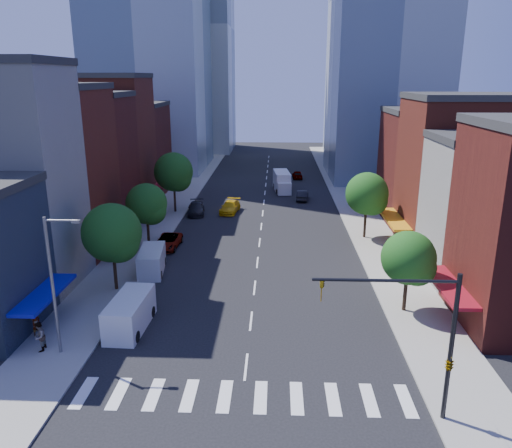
{
  "coord_description": "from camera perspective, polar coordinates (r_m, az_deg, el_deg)",
  "views": [
    {
      "loc": [
        1.73,
        -26.85,
        17.1
      ],
      "look_at": [
        0.03,
        14.11,
        5.0
      ],
      "focal_mm": 35.0,
      "sensor_mm": 36.0,
      "label": 1
    }
  ],
  "objects": [
    {
      "name": "ground",
      "position": [
        31.88,
        -1.15,
        -16.0
      ],
      "size": [
        220.0,
        220.0,
        0.0
      ],
      "primitive_type": "plane",
      "color": "black",
      "rests_on": "ground"
    },
    {
      "name": "sidewalk_left",
      "position": [
        70.44,
        -9.36,
        2.24
      ],
      "size": [
        5.0,
        120.0,
        0.15
      ],
      "primitive_type": "cube",
      "color": "gray",
      "rests_on": "ground"
    },
    {
      "name": "sidewalk_right",
      "position": [
        69.82,
        11.18,
        2.02
      ],
      "size": [
        5.0,
        120.0,
        0.15
      ],
      "primitive_type": "cube",
      "color": "gray",
      "rests_on": "ground"
    },
    {
      "name": "crosswalk",
      "position": [
        29.4,
        -1.52,
        -19.13
      ],
      "size": [
        19.0,
        3.0,
        0.01
      ],
      "primitive_type": "cube",
      "color": "silver",
      "rests_on": "ground"
    },
    {
      "name": "bldg_left_2",
      "position": [
        53.3,
        -23.01,
        5.31
      ],
      "size": [
        12.0,
        9.0,
        16.0
      ],
      "primitive_type": "cube",
      "color": "maroon",
      "rests_on": "ground"
    },
    {
      "name": "bldg_left_3",
      "position": [
        61.06,
        -19.64,
        6.45
      ],
      "size": [
        12.0,
        8.0,
        15.0
      ],
      "primitive_type": "cube",
      "color": "#4F1713",
      "rests_on": "ground"
    },
    {
      "name": "bldg_left_4",
      "position": [
        68.78,
        -17.14,
        8.55
      ],
      "size": [
        12.0,
        9.0,
        17.0
      ],
      "primitive_type": "cube",
      "color": "maroon",
      "rests_on": "ground"
    },
    {
      "name": "bldg_left_5",
      "position": [
        77.99,
        -14.74,
        8.1
      ],
      "size": [
        12.0,
        10.0,
        13.0
      ],
      "primitive_type": "cube",
      "color": "#4F1713",
      "rests_on": "ground"
    },
    {
      "name": "bldg_right_1",
      "position": [
        47.39,
        26.3,
        1.17
      ],
      "size": [
        12.0,
        8.0,
        12.0
      ],
      "primitive_type": "cube",
      "color": "#BAB7AC",
      "rests_on": "ground"
    },
    {
      "name": "bldg_right_2",
      "position": [
        55.22,
        22.86,
        5.14
      ],
      "size": [
        12.0,
        10.0,
        15.0
      ],
      "primitive_type": "cube",
      "color": "maroon",
      "rests_on": "ground"
    },
    {
      "name": "bldg_right_3",
      "position": [
        64.7,
        19.78,
        6.05
      ],
      "size": [
        12.0,
        10.0,
        13.0
      ],
      "primitive_type": "cube",
      "color": "#4F1713",
      "rests_on": "ground"
    },
    {
      "name": "tower_far_w",
      "position": [
        123.92,
        -7.3,
        21.37
      ],
      "size": [
        18.0,
        18.0,
        56.0
      ],
      "primitive_type": "cube",
      "color": "#9EA5AD",
      "rests_on": "ground"
    },
    {
      "name": "traffic_signal",
      "position": [
        27.1,
        20.26,
        -13.2
      ],
      "size": [
        7.24,
        2.24,
        8.0
      ],
      "color": "black",
      "rests_on": "sidewalk_right"
    },
    {
      "name": "streetlight",
      "position": [
        33.15,
        -22.02,
        -5.72
      ],
      "size": [
        2.25,
        0.25,
        9.0
      ],
      "color": "slate",
      "rests_on": "sidewalk_left"
    },
    {
      "name": "tree_left_near",
      "position": [
        41.8,
        -15.97,
        -1.23
      ],
      "size": [
        4.8,
        4.8,
        7.3
      ],
      "color": "black",
      "rests_on": "sidewalk_left"
    },
    {
      "name": "tree_left_mid",
      "position": [
        52.04,
        -12.26,
        2.08
      ],
      "size": [
        4.2,
        4.2,
        6.65
      ],
      "color": "black",
      "rests_on": "sidewalk_left"
    },
    {
      "name": "tree_left_far",
      "position": [
        65.21,
        -9.28,
        5.72
      ],
      "size": [
        5.0,
        5.0,
        7.75
      ],
      "color": "black",
      "rests_on": "sidewalk_left"
    },
    {
      "name": "tree_right_near",
      "position": [
        38.4,
        17.25,
        -3.98
      ],
      "size": [
        4.0,
        4.0,
        6.2
      ],
      "color": "black",
      "rests_on": "sidewalk_right"
    },
    {
      "name": "tree_right_far",
      "position": [
        55.08,
        12.72,
        3.2
      ],
      "size": [
        4.6,
        4.6,
        7.2
      ],
      "color": "black",
      "rests_on": "sidewalk_right"
    },
    {
      "name": "parked_car_front",
      "position": [
        39.1,
        -14.45,
        -8.81
      ],
      "size": [
        1.98,
        4.56,
        1.53
      ],
      "primitive_type": "imported",
      "rotation": [
        0.0,
        0.0,
        -0.04
      ],
      "color": "#B1B1B6",
      "rests_on": "ground"
    },
    {
      "name": "parked_car_second",
      "position": [
        47.27,
        -11.55,
        -4.2
      ],
      "size": [
        1.92,
        4.42,
        1.41
      ],
      "primitive_type": "imported",
      "rotation": [
        0.0,
        0.0,
        0.1
      ],
      "color": "black",
      "rests_on": "ground"
    },
    {
      "name": "parked_car_third",
      "position": [
        52.62,
        -10.07,
        -1.99
      ],
      "size": [
        2.54,
        5.08,
        1.38
      ],
      "primitive_type": "imported",
      "rotation": [
        0.0,
        0.0,
        -0.05
      ],
      "color": "#999999",
      "rests_on": "ground"
    },
    {
      "name": "parked_car_rear",
      "position": [
        65.22,
        -6.85,
        1.8
      ],
      "size": [
        2.65,
        5.31,
        1.48
      ],
      "primitive_type": "imported",
      "rotation": [
        0.0,
        0.0,
        0.12
      ],
      "color": "black",
      "rests_on": "ground"
    },
    {
      "name": "cargo_van_near",
      "position": [
        36.56,
        -14.29,
        -9.96
      ],
      "size": [
        2.44,
        5.58,
        2.34
      ],
      "rotation": [
        0.0,
        0.0,
        -0.04
      ],
      "color": "silver",
      "rests_on": "ground"
    },
    {
      "name": "cargo_van_far",
      "position": [
        46.24,
        -11.84,
        -4.2
      ],
      "size": [
        2.63,
        5.3,
        2.17
      ],
      "rotation": [
        0.0,
        0.0,
        0.12
      ],
      "color": "silver",
      "rests_on": "ground"
    },
    {
      "name": "taxi",
      "position": [
        65.52,
        -2.98,
        1.96
      ],
      "size": [
        2.73,
        5.31,
        1.47
      ],
      "primitive_type": "imported",
      "rotation": [
        0.0,
        0.0,
        -0.13
      ],
      "color": "#E8B60C",
      "rests_on": "ground"
    },
    {
      "name": "traffic_car_oncoming",
      "position": [
        72.4,
        5.33,
        3.29
      ],
      "size": [
        1.99,
        4.43,
        1.41
      ],
      "primitive_type": "imported",
      "rotation": [
        0.0,
        0.0,
        3.02
      ],
      "color": "black",
      "rests_on": "ground"
    },
    {
      "name": "traffic_car_far",
      "position": [
        88.01,
        4.74,
        5.64
      ],
      "size": [
        1.75,
        4.1,
        1.38
      ],
      "primitive_type": "imported",
      "rotation": [
        0.0,
        0.0,
        3.17
      ],
      "color": "#999999",
      "rests_on": "ground"
    },
    {
      "name": "box_truck",
      "position": [
        78.07,
        3.0,
        4.81
      ],
      "size": [
        2.88,
        7.48,
        2.94
      ],
      "rotation": [
        0.0,
        0.0,
        0.1
      ],
      "color": "silver",
      "rests_on": "ground"
    },
    {
      "name": "pedestrian_near",
      "position": [
        37.63,
        -23.86,
        -10.37
      ],
      "size": [
        0.6,
        0.73,
        1.74
      ],
      "primitive_type": "imported",
      "rotation": [
        0.0,
        0.0,
        1.25
      ],
      "color": "#999999",
      "rests_on": "sidewalk_left"
    },
    {
      "name": "pedestrian_far",
      "position": [
        35.55,
        -23.53,
        -11.73
      ],
      "size": [
        0.81,
        1.01,
        1.98
      ],
      "primitive_type": "imported",
      "rotation": [
        0.0,
        0.0,
        -1.5
      ],
      "color": "#999999",
      "rests_on": "sidewalk_left"
    }
  ]
}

